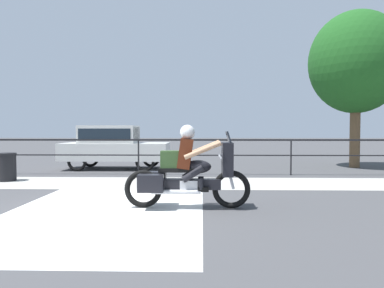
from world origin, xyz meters
name	(u,v)px	position (x,y,z in m)	size (l,w,h in m)	color
ground_plane	(92,208)	(0.00, 0.00, 0.00)	(120.00, 120.00, 0.00)	#424244
sidewalk_band	(127,183)	(0.00, 3.40, 0.01)	(44.00, 2.40, 0.01)	#A8A59E
crosswalk_band	(107,210)	(0.34, -0.20, 0.00)	(3.61, 6.00, 0.01)	silver
fence_railing	(138,147)	(0.00, 5.36, 0.95)	(36.00, 0.05, 1.20)	black
motorcycle	(187,172)	(1.86, 0.06, 0.71)	(2.45, 0.76, 1.62)	black
parked_car	(113,144)	(-1.27, 7.14, 0.95)	(4.02, 1.77, 1.68)	silver
trash_bin	(6,167)	(-3.62, 3.68, 0.42)	(0.56, 0.56, 0.83)	black
tree_behind_sign	(356,63)	(8.26, 8.01, 4.18)	(3.68, 3.68, 6.23)	brown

